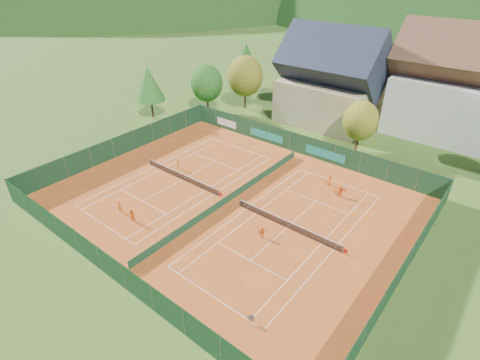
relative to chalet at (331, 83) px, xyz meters
The scene contains 28 objects.
ground 30.87m from the chalet, 84.29° to the right, with size 600.00×600.00×0.00m, color #34541A.
clay_pad 30.87m from the chalet, 84.29° to the right, with size 40.00×32.00×0.01m, color #AB4819.
court_markings_left 31.12m from the chalet, 99.46° to the right, with size 11.03×23.83×0.00m.
court_markings_right 32.63m from the chalet, 69.86° to the right, with size 11.03×23.83×0.00m.
tennis_net_left 31.00m from the chalet, 99.17° to the right, with size 13.30×0.10×1.02m.
tennis_net_right 32.59m from the chalet, 69.60° to the right, with size 13.30×0.10×1.02m.
court_divider 30.77m from the chalet, 84.29° to the right, with size 0.03×28.80×1.00m.
fence_north 15.14m from the chalet, 79.70° to the right, with size 40.00×0.10×3.00m.
fence_south 46.38m from the chalet, 86.27° to the right, with size 40.00×0.04×3.00m.
fence_west 34.86m from the chalet, 119.54° to the right, with size 0.04×32.00×3.00m.
fence_east 38.11m from the chalet, 52.48° to the right, with size 0.09×32.00×3.00m.
chalet is the anchor object (origin of this frame).
hotel_block_a 19.94m from the chalet, 17.53° to the left, with size 21.60×11.00×17.25m.
tree_west_front 21.51m from the chalet, 152.24° to the right, with size 5.72×5.72×8.69m.
tree_west_mid 15.53m from the chalet, 165.07° to the right, with size 6.44×6.44×9.78m.
tree_west_back 21.38m from the chalet, 169.22° to the left, with size 5.60×5.60×10.00m.
tree_center 12.19m from the chalet, 41.63° to the right, with size 5.01×5.01×7.60m.
tree_west_side 30.81m from the chalet, 144.25° to the right, with size 5.04×5.04×9.00m.
ball_hopper 45.09m from the chalet, 69.91° to the right, with size 0.34×0.34×0.80m.
loose_ball_0 37.75m from the chalet, 99.66° to the right, with size 0.07×0.07×0.07m, color #CCD833.
loose_ball_1 41.84m from the chalet, 75.90° to the right, with size 0.07×0.07×0.07m, color #CCD833.
loose_ball_2 29.66m from the chalet, 83.50° to the right, with size 0.07×0.07×0.07m, color #CCD833.
player_left_near 40.13m from the chalet, 97.53° to the right, with size 0.52×0.34×1.43m, color #CD5E12.
player_left_mid 40.13m from the chalet, 93.90° to the right, with size 0.75×0.58×1.53m, color orange.
player_left_far 29.86m from the chalet, 104.82° to the right, with size 0.88×0.51×1.36m, color orange.
player_right_near 34.89m from the chalet, 73.32° to the right, with size 0.76×0.32×1.29m, color #DA5113.
player_right_far_a 22.80m from the chalet, 61.52° to the right, with size 0.69×0.45×1.42m, color #E65814.
player_right_far_b 25.12m from the chalet, 58.71° to the right, with size 1.31×0.42×1.41m, color #F55415.
Camera 1 is at (23.81, -27.73, 24.88)m, focal length 28.00 mm.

